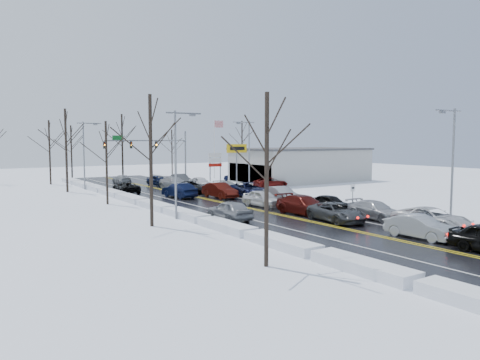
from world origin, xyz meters
TOP-DOWN VIEW (x-y plane):
  - ground at (0.00, 0.00)m, footprint 160.00×160.00m
  - road_surface at (0.00, 2.00)m, footprint 14.00×84.00m
  - snow_bank_left at (-7.60, 2.00)m, footprint 1.55×72.00m
  - snow_bank_right at (7.60, 2.00)m, footprint 1.55×72.00m
  - traffic_signal_mast at (3.45, 27.99)m, footprint 13.28×0.39m
  - tires_plus_sign at (10.50, 15.99)m, footprint 3.20×0.34m
  - used_vehicles_sign at (10.50, 22.00)m, footprint 2.20×0.22m
  - speed_limit_sign at (8.20, -8.00)m, footprint 0.55×0.09m
  - flagpole at (15.17, 30.00)m, footprint 1.87×1.20m
  - dealership_building at (23.98, 18.00)m, footprint 20.40×12.40m
  - streetlight_se at (8.30, -18.00)m, footprint 3.20×0.25m
  - streetlight_ne at (8.30, 10.00)m, footprint 3.20×0.25m
  - streetlight_sw at (-8.30, -4.00)m, footprint 3.20×0.25m
  - streetlight_nw at (-8.30, 24.00)m, footprint 3.20×0.25m
  - tree_left_a at (-11.00, -20.00)m, footprint 3.60×3.60m
  - tree_left_b at (-11.50, -6.00)m, footprint 4.00×4.00m
  - tree_left_c at (-10.50, 8.00)m, footprint 3.40×3.40m
  - tree_left_d at (-11.20, 22.00)m, footprint 4.20×4.20m
  - tree_left_e at (-10.80, 34.00)m, footprint 3.80×3.80m
  - tree_far_b at (-6.00, 41.00)m, footprint 3.60×3.60m
  - tree_far_c at (2.00, 39.00)m, footprint 4.40×4.40m
  - tree_far_d at (12.00, 40.50)m, footprint 3.40×3.40m
  - tree_far_e at (28.00, 41.00)m, footprint 4.20×4.20m
  - queued_car_1 at (1.72, -20.08)m, footprint 1.89×4.81m
  - queued_car_2 at (1.73, -12.35)m, footprint 3.20×5.77m
  - queued_car_3 at (1.90, -8.20)m, footprint 2.62×5.94m
  - queued_car_4 at (1.78, -2.22)m, footprint 2.28×4.93m
  - queued_car_5 at (1.84, 6.18)m, footprint 1.95×5.26m
  - queued_car_6 at (1.71, 12.51)m, footprint 2.59×5.40m
  - queued_car_7 at (1.70, 17.81)m, footprint 2.76×5.79m
  - queued_car_8 at (1.74, 23.21)m, footprint 2.38×4.76m
  - queued_car_10 at (5.30, -18.50)m, footprint 2.97×5.88m
  - queued_car_11 at (5.24, -13.28)m, footprint 2.35×5.33m
  - queued_car_12 at (5.26, -8.03)m, footprint 2.22×4.65m
  - queued_car_13 at (5.23, -0.77)m, footprint 2.37×5.25m
  - queued_car_14 at (5.23, 5.27)m, footprint 3.51×6.34m
  - queued_car_15 at (5.21, 9.88)m, footprint 2.29×5.06m
  - queued_car_16 at (5.39, 17.33)m, footprint 1.87×4.53m
  - queued_car_17 at (5.09, 22.89)m, footprint 1.82×4.85m
  - oncoming_car_0 at (-1.92, 8.93)m, footprint 2.31×5.25m
  - oncoming_car_1 at (-5.38, 16.72)m, footprint 2.63×5.23m
  - oncoming_car_2 at (-1.64, 29.08)m, footprint 2.02×4.68m
  - oncoming_car_3 at (-5.12, -7.00)m, footprint 1.99×4.84m
  - parked_car_0 at (13.83, 12.44)m, footprint 5.13×2.77m
  - parked_car_1 at (17.09, 15.54)m, footprint 2.45×5.91m
  - parked_car_2 at (14.94, 23.22)m, footprint 2.14×4.69m

SIDE VIEW (x-z plane):
  - ground at x=0.00m, z-range 0.00..0.00m
  - snow_bank_left at x=-7.60m, z-range -0.29..0.29m
  - snow_bank_right at x=7.60m, z-range -0.29..0.29m
  - queued_car_1 at x=1.72m, z-range -0.78..0.78m
  - queued_car_2 at x=1.73m, z-range -0.76..0.76m
  - queued_car_3 at x=1.90m, z-range -0.85..0.85m
  - queued_car_4 at x=1.78m, z-range -0.82..0.82m
  - queued_car_5 at x=1.84m, z-range -0.86..0.86m
  - queued_car_6 at x=1.71m, z-range -0.74..0.74m
  - queued_car_7 at x=1.70m, z-range -0.81..0.81m
  - queued_car_8 at x=1.74m, z-range -0.78..0.78m
  - queued_car_10 at x=5.30m, z-range -0.80..0.80m
  - queued_car_11 at x=5.24m, z-range -0.76..0.76m
  - queued_car_12 at x=5.26m, z-range -0.77..0.77m
  - queued_car_13 at x=5.23m, z-range -0.84..0.84m
  - queued_car_14 at x=5.23m, z-range -0.84..0.84m
  - queued_car_15 at x=5.21m, z-range -0.72..0.72m
  - queued_car_16 at x=5.39m, z-range -0.77..0.77m
  - queued_car_17 at x=5.09m, z-range -0.79..0.79m
  - oncoming_car_0 at x=-1.92m, z-range -0.84..0.84m
  - oncoming_car_1 at x=-5.38m, z-range -0.71..0.71m
  - oncoming_car_2 at x=-1.64m, z-range -0.67..0.67m
  - oncoming_car_3 at x=-5.12m, z-range -0.82..0.82m
  - parked_car_0 at x=13.83m, z-range -0.68..0.68m
  - parked_car_1 at x=17.09m, z-range -0.86..0.86m
  - parked_car_2 at x=14.94m, z-range -0.78..0.78m
  - road_surface at x=0.00m, z-range 0.00..0.01m
  - speed_limit_sign at x=8.20m, z-range 0.46..2.81m
  - dealership_building at x=23.98m, z-range 0.01..5.31m
  - used_vehicles_sign at x=10.50m, z-range 0.99..5.64m
  - tires_plus_sign at x=10.50m, z-range 1.99..7.99m
  - streetlight_se at x=8.30m, z-range 0.81..9.81m
  - streetlight_ne at x=8.30m, z-range 0.81..9.81m
  - streetlight_sw at x=-8.30m, z-range 0.81..9.81m
  - streetlight_nw at x=-8.30m, z-range 0.81..9.81m
  - traffic_signal_mast at x=3.45m, z-range 1.48..9.48m
  - flagpole at x=15.17m, z-range 0.93..10.93m
  - tree_left_c at x=-10.50m, z-range 1.69..10.19m
  - tree_far_d at x=12.00m, z-range 1.69..10.19m
  - tree_left_a at x=-11.00m, z-range 1.79..10.79m
  - tree_far_b at x=-6.00m, z-range 1.79..10.79m
  - tree_left_e at x=-10.80m, z-range 1.89..11.39m
  - tree_left_b at x=-11.50m, z-range 1.99..11.99m
  - tree_left_d at x=-11.20m, z-range 2.08..12.58m
  - tree_far_e at x=28.00m, z-range 2.08..12.58m
  - tree_far_c at x=2.00m, z-range 2.18..13.18m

